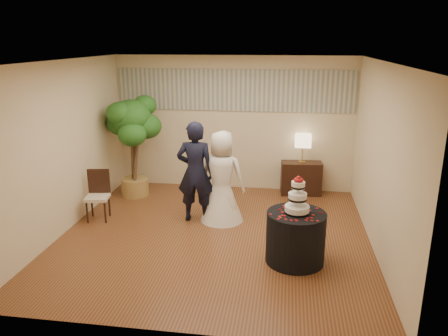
% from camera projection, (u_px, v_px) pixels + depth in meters
% --- Properties ---
extents(floor, '(5.00, 5.00, 0.00)m').
position_uv_depth(floor, '(214.00, 236.00, 7.19)').
color(floor, brown).
rests_on(floor, ground).
extents(ceiling, '(5.00, 5.00, 0.00)m').
position_uv_depth(ceiling, '(213.00, 61.00, 6.40)').
color(ceiling, white).
rests_on(ceiling, wall_back).
extents(wall_back, '(5.00, 0.06, 2.80)m').
position_uv_depth(wall_back, '(234.00, 124.00, 9.17)').
color(wall_back, beige).
rests_on(wall_back, ground).
extents(wall_front, '(5.00, 0.06, 2.80)m').
position_uv_depth(wall_front, '(173.00, 215.00, 4.42)').
color(wall_front, beige).
rests_on(wall_front, ground).
extents(wall_left, '(0.06, 5.00, 2.80)m').
position_uv_depth(wall_left, '(64.00, 148.00, 7.14)').
color(wall_left, beige).
rests_on(wall_left, ground).
extents(wall_right, '(0.06, 5.00, 2.80)m').
position_uv_depth(wall_right, '(380.00, 160.00, 6.45)').
color(wall_right, beige).
rests_on(wall_right, ground).
extents(mural_border, '(4.90, 0.02, 0.85)m').
position_uv_depth(mural_border, '(234.00, 90.00, 8.95)').
color(mural_border, '#A6A998').
rests_on(mural_border, wall_back).
extents(groom, '(0.66, 0.44, 1.79)m').
position_uv_depth(groom, '(195.00, 172.00, 7.56)').
color(groom, black).
rests_on(groom, floor).
extents(bride, '(0.89, 0.86, 1.63)m').
position_uv_depth(bride, '(222.00, 177.00, 7.59)').
color(bride, white).
rests_on(bride, floor).
extents(cake_table, '(0.90, 0.90, 0.76)m').
position_uv_depth(cake_table, '(296.00, 237.00, 6.26)').
color(cake_table, black).
rests_on(cake_table, floor).
extents(wedding_cake, '(0.35, 0.35, 0.55)m').
position_uv_depth(wedding_cake, '(298.00, 195.00, 6.08)').
color(wedding_cake, white).
rests_on(wedding_cake, cake_table).
extents(console, '(0.85, 0.43, 0.68)m').
position_uv_depth(console, '(301.00, 178.00, 9.03)').
color(console, black).
rests_on(console, floor).
extents(table_lamp, '(0.32, 0.32, 0.58)m').
position_uv_depth(table_lamp, '(303.00, 149.00, 8.85)').
color(table_lamp, beige).
rests_on(table_lamp, console).
extents(ficus_tree, '(1.40, 1.40, 2.09)m').
position_uv_depth(ficus_tree, '(133.00, 146.00, 8.76)').
color(ficus_tree, '#25601E').
rests_on(ficus_tree, floor).
extents(side_chair, '(0.47, 0.49, 0.89)m').
position_uv_depth(side_chair, '(97.00, 196.00, 7.71)').
color(side_chair, black).
rests_on(side_chair, floor).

